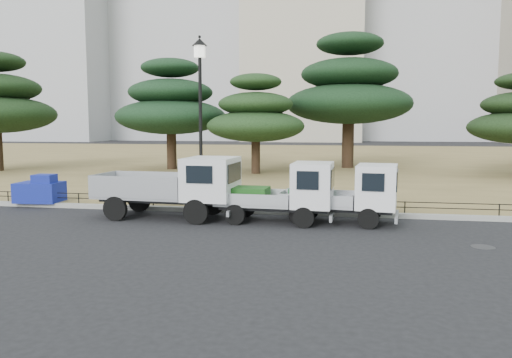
% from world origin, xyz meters
% --- Properties ---
extents(ground, '(220.00, 220.00, 0.00)m').
position_xyz_m(ground, '(0.00, 0.00, 0.00)').
color(ground, black).
extents(lawn, '(120.00, 56.00, 0.15)m').
position_xyz_m(lawn, '(0.00, 30.60, 0.07)').
color(lawn, olive).
rests_on(lawn, ground).
extents(curb, '(120.00, 0.25, 0.16)m').
position_xyz_m(curb, '(0.00, 2.60, 0.08)').
color(curb, gray).
rests_on(curb, ground).
extents(truck_large, '(4.82, 2.11, 2.07)m').
position_xyz_m(truck_large, '(-2.62, 1.28, 1.15)').
color(truck_large, black).
rests_on(truck_large, ground).
extents(truck_kei_front, '(3.75, 1.77, 1.95)m').
position_xyz_m(truck_kei_front, '(1.07, 1.16, 0.97)').
color(truck_kei_front, black).
rests_on(truck_kei_front, ground).
extents(truck_kei_rear, '(3.78, 1.97, 1.90)m').
position_xyz_m(truck_kei_rear, '(3.07, 1.38, 0.95)').
color(truck_kei_rear, black).
rests_on(truck_kei_rear, ground).
extents(street_lamp, '(0.54, 0.54, 6.04)m').
position_xyz_m(street_lamp, '(-2.19, 2.90, 4.23)').
color(street_lamp, black).
rests_on(street_lamp, lawn).
extents(pipe_fence, '(38.00, 0.04, 0.40)m').
position_xyz_m(pipe_fence, '(0.00, 2.75, 0.44)').
color(pipe_fence, black).
rests_on(pipe_fence, lawn).
extents(tarp_pile, '(1.72, 1.32, 1.09)m').
position_xyz_m(tarp_pile, '(-8.68, 2.87, 0.58)').
color(tarp_pile, '#132199').
rests_on(tarp_pile, lawn).
extents(manhole, '(0.60, 0.60, 0.01)m').
position_xyz_m(manhole, '(6.50, -1.20, 0.01)').
color(manhole, '#2D2D30').
rests_on(manhole, ground).
extents(pine_west_near, '(7.37, 7.37, 7.37)m').
position_xyz_m(pine_west_near, '(-8.57, 17.64, 4.40)').
color(pine_west_near, black).
rests_on(pine_west_near, lawn).
extents(pine_center_left, '(5.96, 5.96, 6.06)m').
position_xyz_m(pine_center_left, '(-2.40, 15.47, 3.65)').
color(pine_center_left, black).
rests_on(pine_center_left, lawn).
extents(pine_center_right, '(8.68, 8.68, 9.20)m').
position_xyz_m(pine_center_right, '(3.18, 20.73, 5.48)').
color(pine_center_right, black).
rests_on(pine_center_right, lawn).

